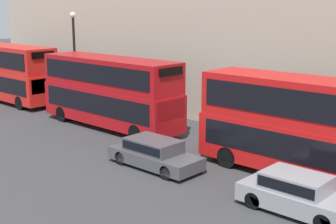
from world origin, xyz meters
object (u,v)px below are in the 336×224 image
(bus_leading, at_px, (319,127))
(car_hatchback, at_px, (154,152))
(bus_third_in_queue, at_px, (7,70))
(bus_second_in_queue, at_px, (110,90))
(car_dark_sedan, at_px, (297,192))
(pedestrian, at_px, (43,86))

(bus_leading, height_order, car_hatchback, bus_leading)
(bus_leading, bearing_deg, bus_third_in_queue, 90.00)
(bus_second_in_queue, bearing_deg, car_dark_sedan, -103.40)
(bus_leading, bearing_deg, car_dark_sedan, -165.62)
(car_hatchback, relative_size, pedestrian, 2.56)
(car_dark_sedan, bearing_deg, bus_leading, 14.38)
(bus_second_in_queue, bearing_deg, bus_leading, -90.00)
(car_dark_sedan, bearing_deg, bus_second_in_queue, 76.60)
(car_dark_sedan, bearing_deg, bus_third_in_queue, 82.71)
(car_hatchback, bearing_deg, car_dark_sedan, -90.00)
(car_dark_sedan, distance_m, pedestrian, 27.15)
(bus_third_in_queue, bearing_deg, pedestrian, -3.88)
(bus_third_in_queue, xyz_separation_m, pedestrian, (2.95, -0.20, -1.58))
(car_hatchback, distance_m, pedestrian, 20.24)
(bus_third_in_queue, bearing_deg, car_dark_sedan, -97.29)
(bus_leading, bearing_deg, car_hatchback, 118.33)
(bus_leading, relative_size, car_dark_sedan, 2.56)
(bus_second_in_queue, relative_size, bus_third_in_queue, 0.97)
(pedestrian, bearing_deg, car_hatchback, -108.29)
(bus_third_in_queue, bearing_deg, bus_second_in_queue, -90.00)
(car_dark_sedan, relative_size, car_hatchback, 0.92)
(bus_second_in_queue, height_order, pedestrian, bus_second_in_queue)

